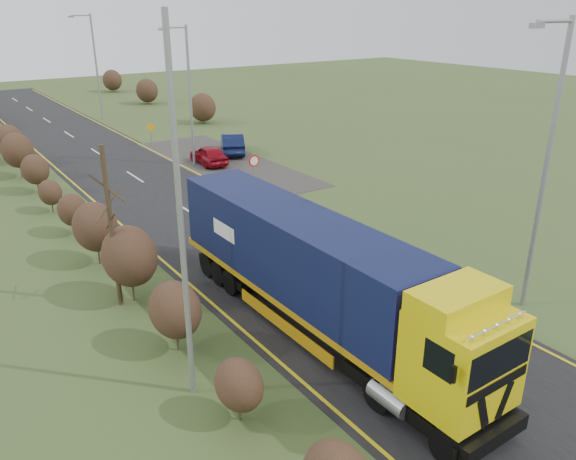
% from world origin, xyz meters
% --- Properties ---
extents(ground, '(160.00, 160.00, 0.00)m').
position_xyz_m(ground, '(0.00, 0.00, 0.00)').
color(ground, '#3A4E21').
rests_on(ground, ground).
extents(road, '(8.00, 120.00, 0.02)m').
position_xyz_m(road, '(0.00, 10.00, 0.01)').
color(road, black).
rests_on(road, ground).
extents(layby, '(6.00, 18.00, 0.02)m').
position_xyz_m(layby, '(6.50, 20.00, 0.01)').
color(layby, '#282624').
rests_on(layby, ground).
extents(lane_markings, '(7.52, 116.00, 0.01)m').
position_xyz_m(lane_markings, '(0.00, 9.69, 0.03)').
color(lane_markings, gold).
rests_on(lane_markings, road).
extents(hedgerow, '(2.24, 102.04, 6.05)m').
position_xyz_m(hedgerow, '(-6.00, 7.89, 1.62)').
color(hedgerow, '#312016').
rests_on(hedgerow, ground).
extents(lorry, '(2.82, 14.49, 4.04)m').
position_xyz_m(lorry, '(-1.67, -1.62, 2.29)').
color(lorry, black).
rests_on(lorry, ground).
extents(car_red_hatchback, '(1.79, 3.99, 1.33)m').
position_xyz_m(car_red_hatchback, '(5.48, 20.16, 0.67)').
color(car_red_hatchback, maroon).
rests_on(car_red_hatchback, ground).
extents(car_blue_sedan, '(3.44, 4.83, 1.51)m').
position_xyz_m(car_blue_sedan, '(8.42, 22.00, 0.76)').
color(car_blue_sedan, black).
rests_on(car_blue_sedan, ground).
extents(streetlight_near, '(2.14, 0.20, 10.09)m').
position_xyz_m(streetlight_near, '(5.66, -4.54, 5.59)').
color(streetlight_near, gray).
rests_on(streetlight_near, ground).
extents(streetlight_mid, '(1.97, 0.19, 9.28)m').
position_xyz_m(streetlight_mid, '(4.48, 20.68, 5.12)').
color(streetlight_mid, gray).
rests_on(streetlight_mid, ground).
extents(streetlight_far, '(2.08, 0.20, 9.80)m').
position_xyz_m(streetlight_far, '(4.47, 41.11, 5.42)').
color(streetlight_far, gray).
rests_on(streetlight_far, ground).
extents(left_pole, '(0.16, 0.16, 10.32)m').
position_xyz_m(left_pole, '(-6.52, -2.20, 5.16)').
color(left_pole, gray).
rests_on(left_pole, ground).
extents(speed_sign, '(0.68, 0.10, 2.48)m').
position_xyz_m(speed_sign, '(4.33, 12.13, 1.75)').
color(speed_sign, gray).
rests_on(speed_sign, ground).
extents(warning_board, '(0.72, 0.11, 1.88)m').
position_xyz_m(warning_board, '(4.30, 27.70, 1.14)').
color(warning_board, gray).
rests_on(warning_board, ground).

